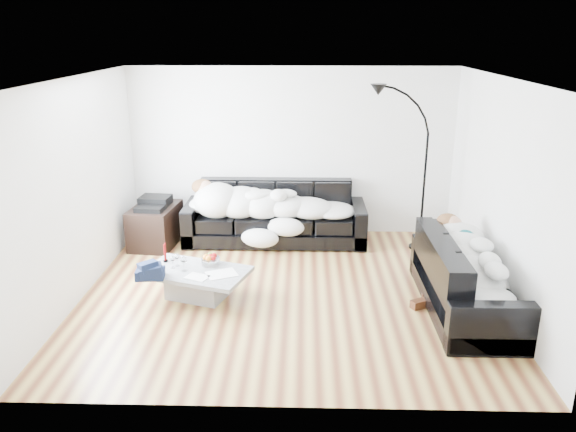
{
  "coord_description": "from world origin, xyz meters",
  "views": [
    {
      "loc": [
        0.19,
        -6.34,
        3.11
      ],
      "look_at": [
        0.0,
        0.3,
        0.9
      ],
      "focal_mm": 35.0,
      "sensor_mm": 36.0,
      "label": 1
    }
  ],
  "objects_px": {
    "fruit_bowl": "(211,259)",
    "shoes": "(428,300)",
    "wine_glass_b": "(173,262)",
    "stereo": "(154,202)",
    "sleeper_back": "(275,201)",
    "wine_glass_a": "(177,260)",
    "candle_right": "(165,253)",
    "coffee_table": "(197,284)",
    "sofa_right": "(467,276)",
    "sleeper_right": "(469,259)",
    "sofa_back": "(275,213)",
    "candle_left": "(164,254)",
    "av_cabinet": "(156,226)",
    "wine_glass_c": "(184,264)",
    "floor_lamp": "(424,179)"
  },
  "relations": [
    {
      "from": "wine_glass_a",
      "to": "wine_glass_c",
      "type": "bearing_deg",
      "value": -52.11
    },
    {
      "from": "wine_glass_c",
      "to": "coffee_table",
      "type": "bearing_deg",
      "value": 8.5
    },
    {
      "from": "wine_glass_b",
      "to": "wine_glass_c",
      "type": "relative_size",
      "value": 0.84
    },
    {
      "from": "av_cabinet",
      "to": "floor_lamp",
      "type": "xyz_separation_m",
      "value": [
        3.97,
        -0.02,
        0.76
      ]
    },
    {
      "from": "wine_glass_b",
      "to": "stereo",
      "type": "distance_m",
      "value": 1.83
    },
    {
      "from": "wine_glass_a",
      "to": "wine_glass_b",
      "type": "relative_size",
      "value": 0.99
    },
    {
      "from": "sleeper_back",
      "to": "sleeper_right",
      "type": "distance_m",
      "value": 3.15
    },
    {
      "from": "wine_glass_b",
      "to": "floor_lamp",
      "type": "bearing_deg",
      "value": 26.69
    },
    {
      "from": "av_cabinet",
      "to": "sofa_right",
      "type": "bearing_deg",
      "value": -19.18
    },
    {
      "from": "candle_right",
      "to": "av_cabinet",
      "type": "bearing_deg",
      "value": 109.13
    },
    {
      "from": "candle_left",
      "to": "av_cabinet",
      "type": "xyz_separation_m",
      "value": [
        -0.51,
        1.51,
        -0.17
      ]
    },
    {
      "from": "candle_left",
      "to": "candle_right",
      "type": "xyz_separation_m",
      "value": [
        0.01,
        0.02,
        0.01
      ]
    },
    {
      "from": "candle_right",
      "to": "stereo",
      "type": "bearing_deg",
      "value": 109.13
    },
    {
      "from": "sleeper_right",
      "to": "shoes",
      "type": "bearing_deg",
      "value": 75.34
    },
    {
      "from": "candle_left",
      "to": "av_cabinet",
      "type": "bearing_deg",
      "value": 108.62
    },
    {
      "from": "coffee_table",
      "to": "candle_left",
      "type": "bearing_deg",
      "value": 150.91
    },
    {
      "from": "wine_glass_b",
      "to": "av_cabinet",
      "type": "xyz_separation_m",
      "value": [
        -0.65,
        1.69,
        -0.14
      ]
    },
    {
      "from": "fruit_bowl",
      "to": "shoes",
      "type": "relative_size",
      "value": 0.47
    },
    {
      "from": "sofa_back",
      "to": "sleeper_right",
      "type": "bearing_deg",
      "value": -43.18
    },
    {
      "from": "sofa_right",
      "to": "floor_lamp",
      "type": "bearing_deg",
      "value": 4.19
    },
    {
      "from": "sleeper_right",
      "to": "candle_right",
      "type": "relative_size",
      "value": 7.35
    },
    {
      "from": "coffee_table",
      "to": "candle_right",
      "type": "height_order",
      "value": "candle_right"
    },
    {
      "from": "sofa_back",
      "to": "floor_lamp",
      "type": "height_order",
      "value": "floor_lamp"
    },
    {
      "from": "fruit_bowl",
      "to": "shoes",
      "type": "bearing_deg",
      "value": -6.34
    },
    {
      "from": "sleeper_right",
      "to": "wine_glass_b",
      "type": "height_order",
      "value": "sleeper_right"
    },
    {
      "from": "sofa_back",
      "to": "av_cabinet",
      "type": "distance_m",
      "value": 1.81
    },
    {
      "from": "sofa_back",
      "to": "wine_glass_a",
      "type": "xyz_separation_m",
      "value": [
        -1.11,
        -1.84,
        -0.01
      ]
    },
    {
      "from": "sofa_right",
      "to": "candle_left",
      "type": "bearing_deg",
      "value": 82.86
    },
    {
      "from": "sofa_right",
      "to": "floor_lamp",
      "type": "xyz_separation_m",
      "value": [
        -0.14,
        1.94,
        0.64
      ]
    },
    {
      "from": "sofa_right",
      "to": "wine_glass_a",
      "type": "xyz_separation_m",
      "value": [
        -3.43,
        0.34,
        0.01
      ]
    },
    {
      "from": "sleeper_right",
      "to": "coffee_table",
      "type": "distance_m",
      "value": 3.22
    },
    {
      "from": "sofa_right",
      "to": "stereo",
      "type": "bearing_deg",
      "value": 64.48
    },
    {
      "from": "wine_glass_c",
      "to": "shoes",
      "type": "relative_size",
      "value": 0.38
    },
    {
      "from": "av_cabinet",
      "to": "fruit_bowl",
      "type": "bearing_deg",
      "value": -48.8
    },
    {
      "from": "sleeper_right",
      "to": "fruit_bowl",
      "type": "bearing_deg",
      "value": 82.55
    },
    {
      "from": "sofa_right",
      "to": "wine_glass_a",
      "type": "bearing_deg",
      "value": 84.38
    },
    {
      "from": "sleeper_right",
      "to": "wine_glass_b",
      "type": "distance_m",
      "value": 3.48
    },
    {
      "from": "coffee_table",
      "to": "av_cabinet",
      "type": "bearing_deg",
      "value": 118.19
    },
    {
      "from": "sleeper_right",
      "to": "sleeper_back",
      "type": "bearing_deg",
      "value": 47.49
    },
    {
      "from": "sofa_back",
      "to": "floor_lamp",
      "type": "bearing_deg",
      "value": -6.19
    },
    {
      "from": "wine_glass_a",
      "to": "stereo",
      "type": "relative_size",
      "value": 0.35
    },
    {
      "from": "wine_glass_b",
      "to": "stereo",
      "type": "xyz_separation_m",
      "value": [
        -0.65,
        1.69,
        0.23
      ]
    },
    {
      "from": "coffee_table",
      "to": "candle_left",
      "type": "xyz_separation_m",
      "value": [
        -0.43,
        0.24,
        0.29
      ]
    },
    {
      "from": "candle_right",
      "to": "shoes",
      "type": "height_order",
      "value": "candle_right"
    },
    {
      "from": "sofa_right",
      "to": "wine_glass_a",
      "type": "distance_m",
      "value": 3.44
    },
    {
      "from": "candle_right",
      "to": "shoes",
      "type": "relative_size",
      "value": 0.5
    },
    {
      "from": "wine_glass_b",
      "to": "candle_left",
      "type": "height_order",
      "value": "candle_left"
    },
    {
      "from": "sleeper_back",
      "to": "shoes",
      "type": "xyz_separation_m",
      "value": [
        1.92,
        -2.02,
        -0.6
      ]
    },
    {
      "from": "sofa_back",
      "to": "fruit_bowl",
      "type": "relative_size",
      "value": 11.96
    },
    {
      "from": "wine_glass_a",
      "to": "sleeper_right",
      "type": "bearing_deg",
      "value": -5.62
    }
  ]
}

